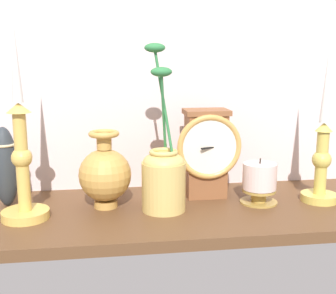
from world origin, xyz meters
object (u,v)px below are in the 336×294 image
(candlestick_tall_center, at_px, (22,159))
(brass_vase_bulbous, at_px, (105,174))
(candlestick_tall_left, at_px, (321,153))
(brass_vase_jar, at_px, (163,175))
(tall_ceramic_vase, at_px, (5,166))
(pillar_candle_front, at_px, (259,182))
(mantel_clock, at_px, (206,152))

(candlestick_tall_center, bearing_deg, brass_vase_bulbous, 16.60)
(brass_vase_bulbous, bearing_deg, candlestick_tall_left, -2.87)
(brass_vase_jar, bearing_deg, tall_ceramic_vase, 167.09)
(brass_vase_jar, distance_m, pillar_candle_front, 0.23)
(mantel_clock, height_order, brass_vase_bulbous, mantel_clock)
(mantel_clock, bearing_deg, tall_ceramic_vase, -179.90)
(candlestick_tall_left, relative_size, brass_vase_bulbous, 2.06)
(mantel_clock, distance_m, tall_ceramic_vase, 0.46)
(mantel_clock, relative_size, brass_vase_jar, 0.58)
(pillar_candle_front, xyz_separation_m, tall_ceramic_vase, (-0.57, 0.06, 0.04))
(pillar_candle_front, bearing_deg, brass_vase_bulbous, 176.79)
(mantel_clock, height_order, brass_vase_jar, brass_vase_jar)
(brass_vase_bulbous, relative_size, brass_vase_jar, 0.48)
(candlestick_tall_center, xyz_separation_m, brass_vase_jar, (0.29, 0.01, -0.05))
(brass_vase_jar, bearing_deg, mantel_clock, 35.18)
(brass_vase_bulbous, distance_m, tall_ceramic_vase, 0.23)
(mantel_clock, height_order, tall_ceramic_vase, mantel_clock)
(candlestick_tall_left, bearing_deg, brass_vase_jar, -177.89)
(mantel_clock, relative_size, tall_ceramic_vase, 1.16)
(brass_vase_bulbous, relative_size, tall_ceramic_vase, 0.96)
(brass_vase_bulbous, bearing_deg, tall_ceramic_vase, 169.48)
(brass_vase_bulbous, bearing_deg, candlestick_tall_center, -163.40)
(candlestick_tall_left, relative_size, candlestick_tall_center, 0.86)
(candlestick_tall_left, bearing_deg, pillar_candle_front, 177.94)
(candlestick_tall_left, relative_size, brass_vase_jar, 0.99)
(brass_vase_jar, height_order, tall_ceramic_vase, brass_vase_jar)
(mantel_clock, height_order, pillar_candle_front, mantel_clock)
(candlestick_tall_center, distance_m, tall_ceramic_vase, 0.11)
(mantel_clock, distance_m, candlestick_tall_center, 0.42)
(candlestick_tall_left, bearing_deg, brass_vase_bulbous, 177.13)
(mantel_clock, relative_size, brass_vase_bulbous, 1.21)
(tall_ceramic_vase, bearing_deg, pillar_candle_front, -6.05)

